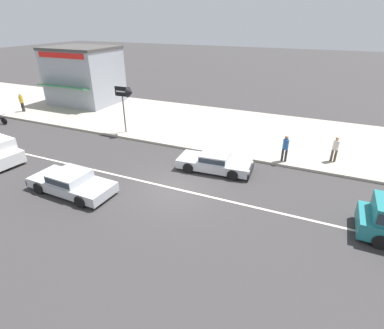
# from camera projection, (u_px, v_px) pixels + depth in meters

# --- Properties ---
(ground_plane) EXTENTS (160.00, 160.00, 0.00)m
(ground_plane) POSITION_uv_depth(u_px,v_px,m) (175.00, 189.00, 15.29)
(ground_plane) COLOR #383535
(lane_centre_stripe) EXTENTS (50.40, 0.14, 0.01)m
(lane_centre_stripe) POSITION_uv_depth(u_px,v_px,m) (175.00, 189.00, 15.29)
(lane_centre_stripe) COLOR silver
(lane_centre_stripe) RESTS_ON ground
(kerb_strip) EXTENTS (68.00, 10.00, 0.15)m
(kerb_strip) POSITION_uv_depth(u_px,v_px,m) (232.00, 129.00, 23.26)
(kerb_strip) COLOR #ADA393
(kerb_strip) RESTS_ON ground
(sedan_silver_2) EXTENTS (4.30, 2.03, 1.06)m
(sedan_silver_2) POSITION_uv_depth(u_px,v_px,m) (215.00, 162.00, 16.94)
(sedan_silver_2) COLOR #B7BABF
(sedan_silver_2) RESTS_ON ground
(sedan_silver_4) EXTENTS (4.58, 2.04, 1.06)m
(sedan_silver_4) POSITION_uv_depth(u_px,v_px,m) (71.00, 182.00, 14.85)
(sedan_silver_4) COLOR #B7BABF
(sedan_silver_4) RESTS_ON ground
(arrow_signboard) EXTENTS (1.47, 0.74, 3.39)m
(arrow_signboard) POSITION_uv_depth(u_px,v_px,m) (128.00, 95.00, 20.94)
(arrow_signboard) COLOR #4C4C51
(arrow_signboard) RESTS_ON kerb_strip
(pedestrian_near_clock) EXTENTS (0.34, 0.34, 1.55)m
(pedestrian_near_clock) POSITION_uv_depth(u_px,v_px,m) (335.00, 147.00, 17.47)
(pedestrian_near_clock) COLOR #4C4238
(pedestrian_near_clock) RESTS_ON kerb_strip
(pedestrian_mid_kerb) EXTENTS (0.34, 0.34, 1.64)m
(pedestrian_mid_kerb) POSITION_uv_depth(u_px,v_px,m) (21.00, 101.00, 26.85)
(pedestrian_mid_kerb) COLOR #333338
(pedestrian_mid_kerb) RESTS_ON kerb_strip
(pedestrian_far_end) EXTENTS (0.34, 0.34, 1.61)m
(pedestrian_far_end) POSITION_uv_depth(u_px,v_px,m) (285.00, 147.00, 17.47)
(pedestrian_far_end) COLOR #333338
(pedestrian_far_end) RESTS_ON kerb_strip
(shopfront_corner_warung) EXTENTS (6.19, 5.84, 5.25)m
(shopfront_corner_warung) POSITION_uv_depth(u_px,v_px,m) (84.00, 75.00, 29.10)
(shopfront_corner_warung) COLOR #999EA8
(shopfront_corner_warung) RESTS_ON kerb_strip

